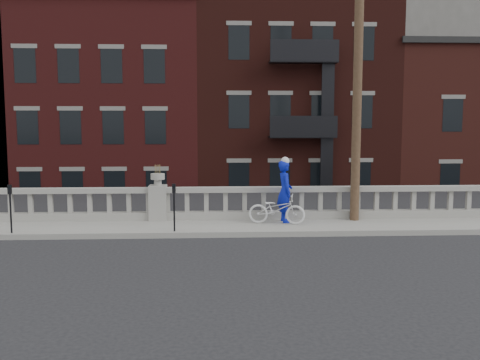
{
  "coord_description": "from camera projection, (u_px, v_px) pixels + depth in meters",
  "views": [
    {
      "loc": [
        1.74,
        -12.85,
        3.28
      ],
      "look_at": [
        2.56,
        3.2,
        1.49
      ],
      "focal_mm": 40.0,
      "sensor_mm": 36.0,
      "label": 1
    }
  ],
  "objects": [
    {
      "name": "planter_pedestal",
      "position": [
        158.0,
        199.0,
        16.86
      ],
      "size": [
        0.55,
        0.55,
        1.76
      ],
      "color": "gray",
      "rests_on": "sidewalk"
    },
    {
      "name": "ground",
      "position": [
        142.0,
        256.0,
        13.03
      ],
      "size": [
        120.0,
        120.0,
        0.0
      ],
      "primitive_type": "plane",
      "color": "black",
      "rests_on": "ground"
    },
    {
      "name": "bicycle",
      "position": [
        277.0,
        209.0,
        16.25
      ],
      "size": [
        1.8,
        0.96,
        0.9
      ],
      "primitive_type": "imported",
      "rotation": [
        0.0,
        0.0,
        1.35
      ],
      "color": "silver",
      "rests_on": "sidewalk"
    },
    {
      "name": "sidewalk",
      "position": [
        155.0,
        228.0,
        16.0
      ],
      "size": [
        32.0,
        2.2,
        0.15
      ],
      "primitive_type": "cube",
      "color": "gray",
      "rests_on": "ground"
    },
    {
      "name": "lower_level",
      "position": [
        195.0,
        130.0,
        35.64
      ],
      "size": [
        80.0,
        44.0,
        20.8
      ],
      "color": "#605E59",
      "rests_on": "ground"
    },
    {
      "name": "cyclist",
      "position": [
        285.0,
        191.0,
        16.49
      ],
      "size": [
        0.53,
        0.74,
        1.91
      ],
      "primitive_type": "imported",
      "rotation": [
        0.0,
        0.0,
        1.68
      ],
      "color": "#0B19AE",
      "rests_on": "sidewalk"
    },
    {
      "name": "utility_pole",
      "position": [
        358.0,
        56.0,
        16.34
      ],
      "size": [
        1.6,
        0.28,
        10.0
      ],
      "color": "#422D1E",
      "rests_on": "sidewalk"
    },
    {
      "name": "parking_meter_d",
      "position": [
        174.0,
        202.0,
        15.09
      ],
      "size": [
        0.1,
        0.09,
        1.36
      ],
      "color": "black",
      "rests_on": "sidewalk"
    },
    {
      "name": "balustrade",
      "position": [
        158.0,
        204.0,
        16.88
      ],
      "size": [
        28.0,
        0.34,
        1.03
      ],
      "color": "gray",
      "rests_on": "sidewalk"
    },
    {
      "name": "parking_meter_c",
      "position": [
        10.0,
        203.0,
        14.86
      ],
      "size": [
        0.1,
        0.09,
        1.36
      ],
      "color": "black",
      "rests_on": "sidewalk"
    }
  ]
}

